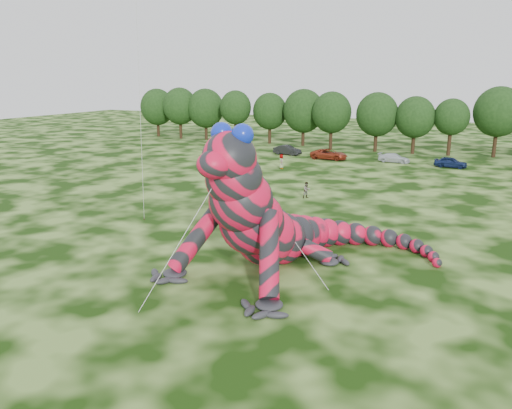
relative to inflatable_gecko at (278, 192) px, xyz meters
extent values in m
plane|color=#16330A|center=(5.23, -4.32, -4.74)|extent=(240.00, 240.00, 0.00)
cylinder|color=silver|center=(-12.69, 2.64, 4.33)|extent=(0.02, 0.02, 18.63)
cylinder|color=#382314|center=(-14.13, 4.21, -4.62)|extent=(0.08, 0.08, 0.24)
imported|color=silver|center=(-27.84, 42.06, -4.10)|extent=(3.86, 1.89, 1.27)
imported|color=black|center=(-16.50, 43.25, -4.01)|extent=(4.62, 2.25, 1.46)
imported|color=maroon|center=(-9.32, 41.74, -3.99)|extent=(5.42, 2.50, 1.50)
imported|color=silver|center=(-0.14, 43.01, -4.10)|extent=(4.54, 2.13, 1.28)
imported|color=#12204C|center=(7.47, 42.13, -4.02)|extent=(4.33, 2.07, 1.43)
imported|color=gray|center=(-12.81, 31.78, -3.80)|extent=(0.94, 1.09, 1.88)
imported|color=gray|center=(-4.20, 17.54, -3.91)|extent=(0.99, 1.02, 1.65)
camera|label=1|loc=(11.93, -28.77, 7.19)|focal=35.00mm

